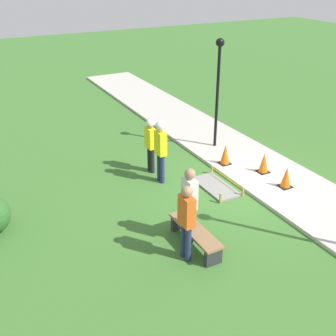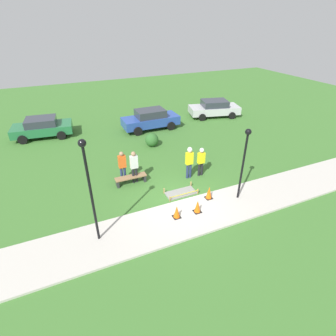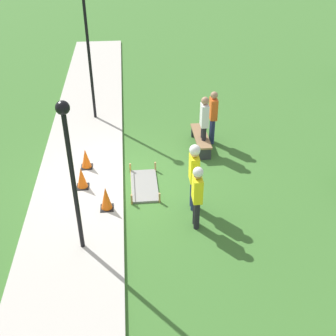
% 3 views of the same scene
% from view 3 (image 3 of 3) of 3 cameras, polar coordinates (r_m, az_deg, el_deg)
% --- Properties ---
extents(ground_plane, '(60.00, 60.00, 0.00)m').
position_cam_3_polar(ground_plane, '(12.24, -6.10, -1.80)').
color(ground_plane, '#3D702D').
extents(sidewalk, '(28.00, 2.47, 0.10)m').
position_cam_3_polar(sidewalk, '(12.31, -11.87, -1.90)').
color(sidewalk, '#BCB7AD').
rests_on(sidewalk, ground_plane).
extents(wet_concrete_patch, '(1.61, 0.79, 0.30)m').
position_cam_3_polar(wet_concrete_patch, '(11.96, -3.24, -2.36)').
color(wet_concrete_patch, gray).
rests_on(wet_concrete_patch, ground_plane).
extents(traffic_cone_near_patch, '(0.34, 0.34, 0.61)m').
position_cam_3_polar(traffic_cone_near_patch, '(12.70, -11.06, 1.27)').
color(traffic_cone_near_patch, black).
rests_on(traffic_cone_near_patch, sidewalk).
extents(traffic_cone_far_patch, '(0.34, 0.34, 0.63)m').
position_cam_3_polar(traffic_cone_far_patch, '(11.83, -11.61, -1.30)').
color(traffic_cone_far_patch, black).
rests_on(traffic_cone_far_patch, sidewalk).
extents(traffic_cone_sidewalk_edge, '(0.34, 0.34, 0.66)m').
position_cam_3_polar(traffic_cone_sidewalk_edge, '(10.92, -8.39, -4.06)').
color(traffic_cone_sidewalk_edge, black).
rests_on(traffic_cone_sidewalk_edge, sidewalk).
extents(park_bench, '(1.71, 0.44, 0.44)m').
position_cam_3_polar(park_bench, '(13.75, 4.46, 3.99)').
color(park_bench, '#2D2D33').
rests_on(park_bench, ground_plane).
extents(worker_supervisor, '(0.40, 0.27, 1.90)m').
position_cam_3_polar(worker_supervisor, '(10.54, 3.55, -0.41)').
color(worker_supervisor, navy).
rests_on(worker_supervisor, ground_plane).
extents(worker_assistant, '(0.40, 0.25, 1.72)m').
position_cam_3_polar(worker_assistant, '(10.01, 3.97, -3.33)').
color(worker_assistant, black).
rests_on(worker_assistant, ground_plane).
extents(bystander_in_orange_shirt, '(0.40, 0.24, 1.80)m').
position_cam_3_polar(bystander_in_orange_shirt, '(13.76, 6.12, 7.26)').
color(bystander_in_orange_shirt, navy).
rests_on(bystander_in_orange_shirt, ground_plane).
extents(bystander_in_gray_shirt, '(0.40, 0.25, 1.87)m').
position_cam_3_polar(bystander_in_gray_shirt, '(13.19, 4.92, 6.38)').
color(bystander_in_gray_shirt, black).
rests_on(bystander_in_gray_shirt, ground_plane).
extents(lamppost_near, '(0.28, 0.28, 3.63)m').
position_cam_3_polar(lamppost_near, '(8.69, -13.15, 1.39)').
color(lamppost_near, black).
rests_on(lamppost_near, sidewalk).
extents(lamppost_far, '(0.28, 0.28, 4.38)m').
position_cam_3_polar(lamppost_far, '(14.87, -10.84, 16.66)').
color(lamppost_far, black).
rests_on(lamppost_far, sidewalk).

